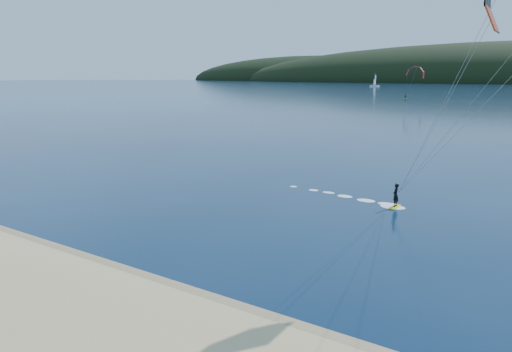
# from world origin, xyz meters

# --- Properties ---
(ground) EXTENTS (1800.00, 1800.00, 0.00)m
(ground) POSITION_xyz_m (0.00, 0.00, 0.00)
(ground) COLOR #071933
(ground) RESTS_ON ground
(wet_sand) EXTENTS (220.00, 2.50, 0.10)m
(wet_sand) POSITION_xyz_m (0.00, 4.50, 0.05)
(wet_sand) COLOR #8B7751
(wet_sand) RESTS_ON ground
(kitesurfer_far) EXTENTS (9.65, 8.03, 12.76)m
(kitesurfer_far) POSITION_xyz_m (-35.78, 194.35, 10.02)
(kitesurfer_far) COLOR yellow
(kitesurfer_far) RESTS_ON ground
(sailboat) EXTENTS (8.22, 5.39, 11.89)m
(sailboat) POSITION_xyz_m (-124.63, 401.97, 0.88)
(sailboat) COLOR white
(sailboat) RESTS_ON ground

